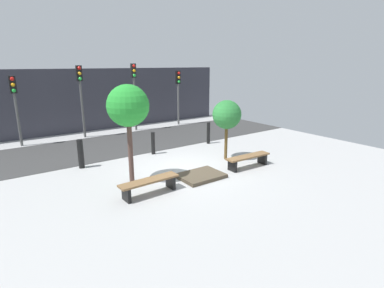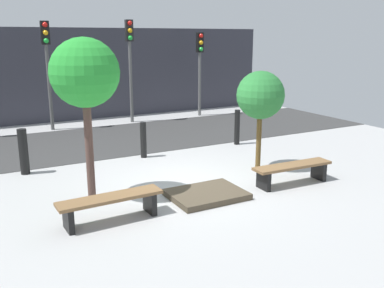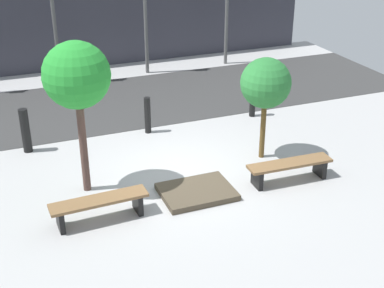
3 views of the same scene
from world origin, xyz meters
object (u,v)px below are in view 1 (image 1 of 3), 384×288
Objects in this scene: tree_behind_right_bench at (227,115)px; bollard_far_left at (81,154)px; bollard_left at (153,143)px; traffic_light_east at (178,88)px; traffic_light_mid_west at (81,89)px; planter_bed at (201,176)px; tree_behind_left_bench at (128,107)px; traffic_light_mid_east at (134,85)px; bench_left at (149,184)px; bench_right at (248,159)px; bollard_center at (208,133)px; traffic_light_west at (15,98)px.

tree_behind_right_bench is 5.80m from bollard_far_left.
traffic_light_east reaches higher than bollard_left.
bollard_left is (-2.09, 2.35, -1.35)m from tree_behind_right_bench.
planter_bed is at bearing -79.75° from traffic_light_mid_west.
tree_behind_left_bench is at bearing -132.37° from traffic_light_east.
traffic_light_mid_east is at bearing 46.82° from bollard_far_left.
tree_behind_left_bench is 9.74m from traffic_light_east.
bench_left is at bearing -163.25° from tree_behind_right_bench.
bollard_far_left is at bearing 131.88° from planter_bed.
bench_right is at bearing -105.79° from traffic_light_east.
bollard_far_left reaches higher than bollard_center.
traffic_light_mid_west reaches higher than bollard_far_left.
planter_bed is at bearing -131.88° from bollard_center.
traffic_light_west is (-6.56, 7.19, 0.44)m from tree_behind_right_bench.
bollard_left is at bearing 122.26° from bench_right.
bollard_far_left is at bearing -133.18° from traffic_light_mid_east.
bench_right is at bearing -90.00° from tree_behind_right_bench.
tree_behind_left_bench is at bearing -131.60° from bollard_left.
bench_left is 4.17m from bollard_left.
bollard_far_left is 5.48m from traffic_light_mid_west.
traffic_light_mid_west is (-3.58, 8.45, 2.23)m from bench_right.
bollard_left is 3.05m from bollard_center.
bench_left is 9.46m from traffic_light_mid_east.
tree_behind_right_bench is 3.42m from bollard_left.
traffic_light_west reaches higher than planter_bed.
tree_behind_right_bench is (4.17, 0.00, -0.67)m from tree_behind_left_bench.
tree_behind_right_bench is at bearing 92.21° from bench_right.
traffic_light_west is 3.00m from traffic_light_mid_west.
tree_behind_right_bench reaches higher than bench_left.
planter_bed is at bearing -26.84° from tree_behind_left_bench.
bench_left is 2.50m from tree_behind_left_bench.
bollard_center is at bearing 32.84° from bench_left.
traffic_light_east is (4.48, 4.84, 1.85)m from bollard_left.
bench_right reaches higher than planter_bed.
traffic_light_west is (-6.56, 8.45, 1.94)m from bench_right.
tree_behind_left_bench is 5.99m from bollard_center.
traffic_light_mid_east is (-0.59, 8.45, 2.29)m from bench_right.
bollard_left is (2.09, 3.61, 0.14)m from bench_left.
tree_behind_right_bench is 0.72× the size of traffic_light_east.
bollard_far_left is 0.34× the size of traffic_light_west.
bollard_far_left is 6.11m from bollard_center.
traffic_light_west is at bearing 106.36° from bollard_far_left.
planter_bed is 0.44× the size of traffic_light_east.
tree_behind_right_bench reaches higher than bollard_far_left.
bench_left is 0.50× the size of traffic_light_mid_east.
bollard_left is 0.30× the size of traffic_light_west.
bench_right is 6.28m from bollard_far_left.
tree_behind_right_bench reaches higher than bench_right.
bench_left is 0.58× the size of traffic_light_west.
tree_behind_left_bench is 4.23m from tree_behind_right_bench.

